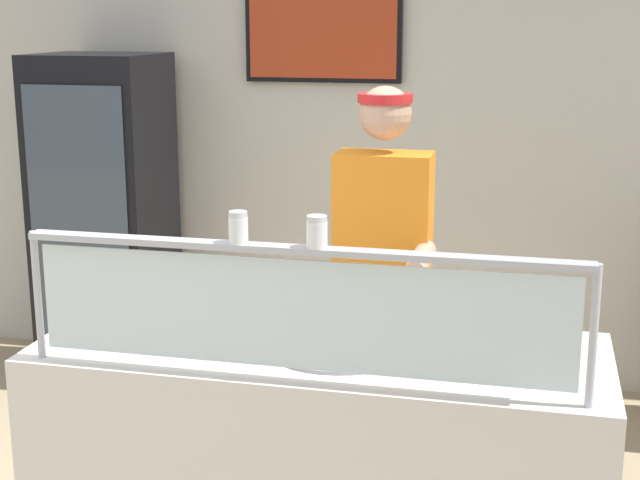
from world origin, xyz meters
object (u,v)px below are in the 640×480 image
(pepper_flake_shaker, at_px, (317,234))
(worker_figure, at_px, (383,275))
(drink_fridge, at_px, (105,220))
(pizza_tray, at_px, (340,343))
(parmesan_shaker, at_px, (238,229))
(pizza_server, at_px, (329,338))

(pepper_flake_shaker, height_order, worker_figure, worker_figure)
(pepper_flake_shaker, xyz_separation_m, drink_fridge, (-1.72, 2.11, -0.50))
(pizza_tray, height_order, parmesan_shaker, parmesan_shaker)
(pizza_server, xyz_separation_m, worker_figure, (0.06, 0.74, 0.02))
(pizza_server, distance_m, worker_figure, 0.74)
(pizza_server, xyz_separation_m, parmesan_shaker, (-0.21, -0.29, 0.42))
(drink_fridge, bearing_deg, worker_figure, -31.59)
(pizza_tray, bearing_deg, pizza_server, -147.09)
(worker_figure, bearing_deg, pizza_tray, -91.93)
(drink_fridge, bearing_deg, pizza_server, -47.00)
(worker_figure, bearing_deg, pepper_flake_shaker, -91.53)
(parmesan_shaker, distance_m, drink_fridge, 2.63)
(pizza_tray, distance_m, pepper_flake_shaker, 0.54)
(parmesan_shaker, xyz_separation_m, pepper_flake_shaker, (0.24, 0.00, -0.00))
(pizza_tray, relative_size, parmesan_shaker, 5.20)
(pepper_flake_shaker, bearing_deg, parmesan_shaker, -180.00)
(pizza_server, relative_size, pepper_flake_shaker, 2.96)
(pizza_tray, xyz_separation_m, drink_fridge, (-1.73, 1.80, -0.05))
(parmesan_shaker, distance_m, worker_figure, 1.14)
(pepper_flake_shaker, bearing_deg, drink_fridge, 129.30)
(pizza_server, height_order, parmesan_shaker, parmesan_shaker)
(pizza_server, distance_m, pepper_flake_shaker, 0.51)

